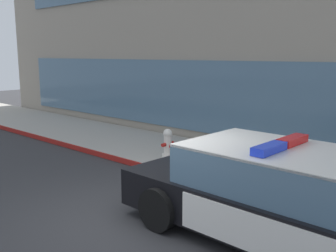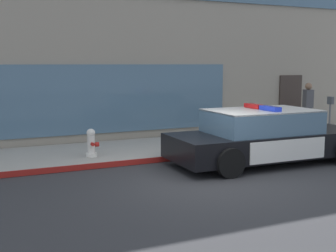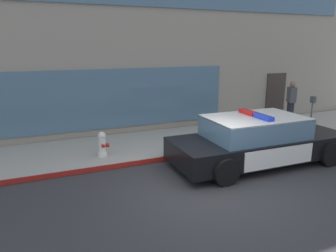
{
  "view_description": "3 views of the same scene",
  "coord_description": "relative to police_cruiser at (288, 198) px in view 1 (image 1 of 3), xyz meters",
  "views": [
    {
      "loc": [
        4.36,
        -4.09,
        2.68
      ],
      "look_at": [
        -1.15,
        1.98,
        1.16
      ],
      "focal_mm": 41.48,
      "sensor_mm": 36.0,
      "label": 1
    },
    {
      "loc": [
        -4.81,
        -8.27,
        2.52
      ],
      "look_at": [
        -0.21,
        1.75,
        0.98
      ],
      "focal_mm": 47.71,
      "sensor_mm": 36.0,
      "label": 2
    },
    {
      "loc": [
        -3.57,
        -6.0,
        3.3
      ],
      "look_at": [
        -0.08,
        2.19,
        1.01
      ],
      "focal_mm": 33.8,
      "sensor_mm": 36.0,
      "label": 3
    }
  ],
  "objects": [
    {
      "name": "ground",
      "position": [
        -2.13,
        -0.88,
        -0.68
      ],
      "size": [
        48.0,
        48.0,
        0.0
      ],
      "primitive_type": "plane",
      "color": "#303033"
    },
    {
      "name": "curb_red_paint",
      "position": [
        -2.13,
        1.15,
        -0.61
      ],
      "size": [
        28.8,
        0.04,
        0.14
      ],
      "primitive_type": "cube",
      "color": "maroon",
      "rests_on": "ground"
    },
    {
      "name": "fire_hydrant",
      "position": [
        -4.03,
        1.92,
        -0.18
      ],
      "size": [
        0.34,
        0.39,
        0.73
      ],
      "color": "silver",
      "rests_on": "sidewalk"
    },
    {
      "name": "sidewalk",
      "position": [
        -2.13,
        2.61,
        -0.61
      ],
      "size": [
        48.0,
        2.89,
        0.15
      ],
      "primitive_type": "cube",
      "color": "#A39E93",
      "rests_on": "ground"
    },
    {
      "name": "police_cruiser",
      "position": [
        0.0,
        0.0,
        0.0
      ],
      "size": [
        5.16,
        2.18,
        1.49
      ],
      "rotation": [
        0.0,
        0.0,
        -0.02
      ],
      "color": "black",
      "rests_on": "ground"
    },
    {
      "name": "storefront_building",
      "position": [
        -3.29,
        9.41,
        2.88
      ],
      "size": [
        24.82,
        10.69,
        7.13
      ],
      "color": "gray",
      "rests_on": "ground"
    }
  ]
}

